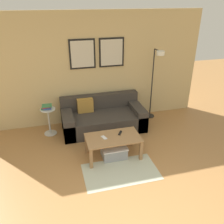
{
  "coord_description": "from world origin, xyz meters",
  "views": [
    {
      "loc": [
        -0.78,
        -1.89,
        2.79
      ],
      "look_at": [
        0.25,
        1.94,
        0.85
      ],
      "focal_mm": 38.0,
      "sensor_mm": 36.0,
      "label": 1
    }
  ],
  "objects_px": {
    "floor_lamp": "(156,76)",
    "coffee_table": "(113,140)",
    "side_table": "(49,119)",
    "cell_phone": "(104,137)",
    "storage_bin": "(114,151)",
    "book_stack": "(47,107)",
    "remote_control": "(120,133)",
    "couch": "(103,118)"
  },
  "relations": [
    {
      "from": "side_table",
      "to": "storage_bin",
      "type": "bearing_deg",
      "value": -45.98
    },
    {
      "from": "couch",
      "to": "floor_lamp",
      "type": "height_order",
      "value": "floor_lamp"
    },
    {
      "from": "storage_bin",
      "to": "side_table",
      "type": "bearing_deg",
      "value": 134.02
    },
    {
      "from": "floor_lamp",
      "to": "cell_phone",
      "type": "height_order",
      "value": "floor_lamp"
    },
    {
      "from": "cell_phone",
      "to": "floor_lamp",
      "type": "bearing_deg",
      "value": 20.35
    },
    {
      "from": "couch",
      "to": "coffee_table",
      "type": "distance_m",
      "value": 1.14
    },
    {
      "from": "storage_bin",
      "to": "remote_control",
      "type": "relative_size",
      "value": 3.19
    },
    {
      "from": "coffee_table",
      "to": "remote_control",
      "type": "height_order",
      "value": "remote_control"
    },
    {
      "from": "floor_lamp",
      "to": "side_table",
      "type": "height_order",
      "value": "floor_lamp"
    },
    {
      "from": "coffee_table",
      "to": "cell_phone",
      "type": "relative_size",
      "value": 7.31
    },
    {
      "from": "book_stack",
      "to": "remote_control",
      "type": "distance_m",
      "value": 1.72
    },
    {
      "from": "storage_bin",
      "to": "remote_control",
      "type": "bearing_deg",
      "value": 38.51
    },
    {
      "from": "book_stack",
      "to": "cell_phone",
      "type": "distance_m",
      "value": 1.54
    },
    {
      "from": "storage_bin",
      "to": "side_table",
      "type": "relative_size",
      "value": 0.78
    },
    {
      "from": "coffee_table",
      "to": "storage_bin",
      "type": "relative_size",
      "value": 2.14
    },
    {
      "from": "couch",
      "to": "floor_lamp",
      "type": "distance_m",
      "value": 1.58
    },
    {
      "from": "side_table",
      "to": "cell_phone",
      "type": "bearing_deg",
      "value": -49.3
    },
    {
      "from": "coffee_table",
      "to": "side_table",
      "type": "height_order",
      "value": "side_table"
    },
    {
      "from": "remote_control",
      "to": "cell_phone",
      "type": "height_order",
      "value": "remote_control"
    },
    {
      "from": "side_table",
      "to": "remote_control",
      "type": "height_order",
      "value": "side_table"
    },
    {
      "from": "remote_control",
      "to": "couch",
      "type": "bearing_deg",
      "value": 128.06
    },
    {
      "from": "floor_lamp",
      "to": "coffee_table",
      "type": "bearing_deg",
      "value": -137.9
    },
    {
      "from": "storage_bin",
      "to": "remote_control",
      "type": "height_order",
      "value": "remote_control"
    },
    {
      "from": "coffee_table",
      "to": "floor_lamp",
      "type": "relative_size",
      "value": 0.59
    },
    {
      "from": "storage_bin",
      "to": "cell_phone",
      "type": "height_order",
      "value": "cell_phone"
    },
    {
      "from": "storage_bin",
      "to": "book_stack",
      "type": "bearing_deg",
      "value": 133.86
    },
    {
      "from": "remote_control",
      "to": "side_table",
      "type": "bearing_deg",
      "value": 172.75
    },
    {
      "from": "couch",
      "to": "side_table",
      "type": "bearing_deg",
      "value": 178.45
    },
    {
      "from": "floor_lamp",
      "to": "remote_control",
      "type": "xyz_separation_m",
      "value": [
        -1.19,
        -1.13,
        -0.7
      ]
    },
    {
      "from": "cell_phone",
      "to": "side_table",
      "type": "bearing_deg",
      "value": 112.89
    },
    {
      "from": "couch",
      "to": "book_stack",
      "type": "relative_size",
      "value": 7.76
    },
    {
      "from": "floor_lamp",
      "to": "side_table",
      "type": "xyz_separation_m",
      "value": [
        -2.51,
        -0.06,
        -0.77
      ]
    },
    {
      "from": "side_table",
      "to": "coffee_table",
      "type": "bearing_deg",
      "value": -45.5
    },
    {
      "from": "cell_phone",
      "to": "storage_bin",
      "type": "bearing_deg",
      "value": -35.52
    },
    {
      "from": "couch",
      "to": "side_table",
      "type": "relative_size",
      "value": 3.03
    },
    {
      "from": "coffee_table",
      "to": "floor_lamp",
      "type": "bearing_deg",
      "value": 42.1
    },
    {
      "from": "coffee_table",
      "to": "storage_bin",
      "type": "height_order",
      "value": "coffee_table"
    },
    {
      "from": "coffee_table",
      "to": "cell_phone",
      "type": "height_order",
      "value": "cell_phone"
    },
    {
      "from": "floor_lamp",
      "to": "cell_phone",
      "type": "bearing_deg",
      "value": -141.85
    },
    {
      "from": "couch",
      "to": "book_stack",
      "type": "bearing_deg",
      "value": 177.69
    },
    {
      "from": "side_table",
      "to": "cell_phone",
      "type": "relative_size",
      "value": 4.37
    },
    {
      "from": "side_table",
      "to": "remote_control",
      "type": "xyz_separation_m",
      "value": [
        1.31,
        -1.07,
        0.06
      ]
    }
  ]
}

